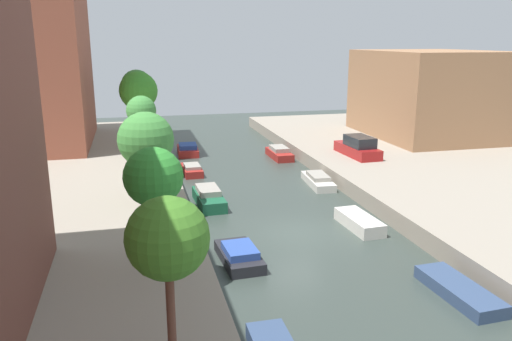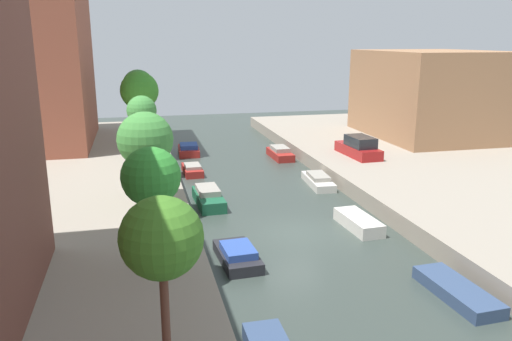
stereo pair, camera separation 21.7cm
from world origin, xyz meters
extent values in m
plane|color=#333D38|center=(0.00, 0.00, 0.00)|extent=(84.00, 84.00, 0.00)
cube|color=brown|center=(-16.00, 21.74, 11.28)|extent=(10.00, 13.19, 20.56)
cube|color=#9E704C|center=(18.00, 17.50, 4.72)|extent=(10.00, 12.55, 7.43)
cylinder|color=brown|center=(-7.03, -11.47, 2.62)|extent=(0.21, 0.21, 3.25)
sphere|color=#3E7924|center=(-7.03, -11.47, 4.94)|extent=(1.98, 1.98, 1.98)
cylinder|color=brown|center=(-7.03, -4.33, 2.37)|extent=(0.25, 0.25, 2.75)
sphere|color=#2F8A2F|center=(-7.03, -4.33, 4.52)|extent=(2.21, 2.21, 2.21)
cylinder|color=brown|center=(-7.03, 3.85, 2.16)|extent=(0.31, 0.31, 2.32)
sphere|color=#3F8A3A|center=(-7.03, 3.85, 4.34)|extent=(2.92, 2.92, 2.92)
cylinder|color=brown|center=(-7.03, 11.91, 2.55)|extent=(0.23, 0.23, 3.10)
sphere|color=#3E883B|center=(-7.03, 11.91, 4.79)|extent=(1.98, 1.98, 1.98)
cylinder|color=brown|center=(-7.03, 19.00, 2.68)|extent=(0.34, 0.34, 3.36)
sphere|color=#378827|center=(-7.03, 19.00, 5.42)|extent=(3.03, 3.03, 3.03)
cylinder|color=brown|center=(-7.03, 26.62, 2.60)|extent=(0.29, 0.29, 3.21)
sphere|color=#3B8236|center=(-7.03, 26.62, 5.22)|extent=(2.88, 2.88, 2.88)
cube|color=maroon|center=(8.47, 11.37, 1.38)|extent=(1.93, 4.63, 0.75)
cube|color=#1E2328|center=(8.47, 11.03, 2.13)|extent=(1.62, 2.57, 0.76)
cube|color=#232328|center=(-3.50, -2.63, 0.24)|extent=(1.68, 3.34, 0.48)
cube|color=#2D4C9E|center=(-3.50, -2.86, 0.64)|extent=(1.38, 1.86, 0.32)
cube|color=#195638|center=(-3.57, 5.47, 0.33)|extent=(1.53, 3.87, 0.66)
cube|color=gray|center=(-3.57, 5.74, 0.82)|extent=(1.27, 2.14, 0.32)
cube|color=maroon|center=(-3.69, 12.75, 0.25)|extent=(1.30, 3.06, 0.51)
cube|color=gray|center=(-3.69, 12.55, 0.62)|extent=(1.09, 1.69, 0.22)
cube|color=maroon|center=(-3.27, 19.20, 0.29)|extent=(1.84, 3.40, 0.57)
cube|color=#2D4C9E|center=(-3.27, 18.97, 0.75)|extent=(1.51, 1.89, 0.37)
cube|color=#33476B|center=(3.90, -7.62, 0.25)|extent=(1.54, 3.89, 0.50)
cube|color=beige|center=(3.33, -0.12, 0.32)|extent=(1.45, 3.37, 0.65)
cube|color=beige|center=(4.09, 7.85, 0.25)|extent=(1.58, 4.04, 0.49)
cube|color=gray|center=(4.09, 7.85, 0.63)|extent=(1.26, 2.25, 0.27)
cube|color=maroon|center=(3.84, 16.07, 0.29)|extent=(1.42, 3.70, 0.59)
cube|color=gray|center=(3.84, 16.17, 0.76)|extent=(1.20, 2.04, 0.34)
camera|label=1|loc=(-7.66, -22.59, 9.40)|focal=35.61mm
camera|label=2|loc=(-7.45, -22.64, 9.40)|focal=35.61mm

